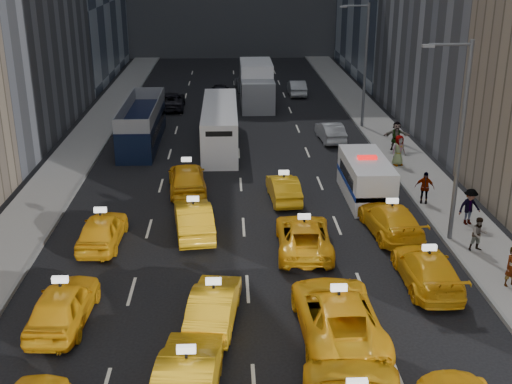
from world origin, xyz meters
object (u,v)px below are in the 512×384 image
at_px(box_truck, 257,85).
at_px(pedestrian_0, 512,267).
at_px(double_decker, 142,123).
at_px(nypd_van, 366,179).
at_px(city_bus, 220,126).

bearing_deg(box_truck, pedestrian_0, -69.02).
bearing_deg(pedestrian_0, double_decker, 112.73).
distance_m(nypd_van, pedestrian_0, 10.63).
height_order(city_bus, pedestrian_0, city_bus).
distance_m(box_truck, pedestrian_0, 33.47).
bearing_deg(double_decker, city_bus, -6.37).
xyz_separation_m(double_decker, box_truck, (8.30, 11.36, 0.35)).
bearing_deg(double_decker, pedestrian_0, -49.66).
bearing_deg(nypd_van, double_decker, 147.20).
bearing_deg(double_decker, nypd_van, -38.31).
height_order(double_decker, city_bus, double_decker).
relative_size(nypd_van, double_decker, 0.58).
xyz_separation_m(nypd_van, double_decker, (-13.06, 11.04, 0.35)).
height_order(city_bus, box_truck, box_truck).
bearing_deg(nypd_van, city_bus, 134.53).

